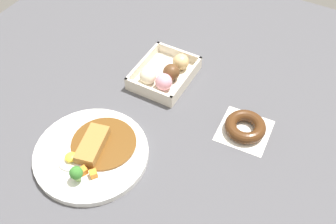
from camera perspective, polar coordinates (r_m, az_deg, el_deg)
ground_plane at (r=1.03m, az=0.25°, el=-3.73°), size 1.60×1.60×0.00m
curry_plate at (r=1.01m, az=-11.03°, el=-5.84°), size 0.29×0.29×0.06m
donut_box at (r=1.16m, az=-0.42°, el=5.56°), size 0.19×0.16×0.06m
chocolate_ring_donut at (r=1.05m, az=11.18°, el=-2.14°), size 0.14×0.14×0.03m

